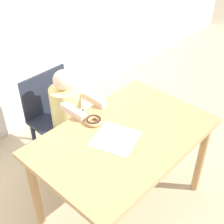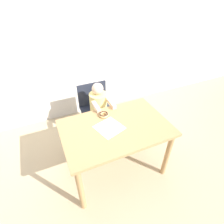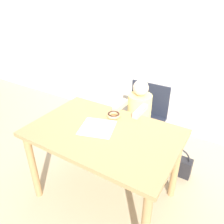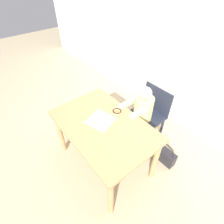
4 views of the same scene
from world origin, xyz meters
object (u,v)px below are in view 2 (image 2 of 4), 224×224
Objects in this scene: chair at (96,110)px; handbag at (125,123)px; donut at (104,115)px; child_figure at (99,113)px.

handbag is at bearing -12.53° from chair.
donut is 0.92m from handbag.
child_figure is at bearing -177.41° from handbag.
chair is at bearing 90.00° from child_figure.
handbag is (0.46, 0.02, -0.36)m from child_figure.
chair is 0.58m from donut.
child_figure is (0.00, -0.12, 0.02)m from chair.
chair is 0.58m from handbag.
child_figure is 0.59m from handbag.
chair is at bearing 81.90° from donut.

